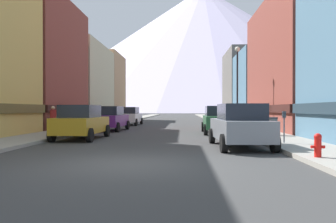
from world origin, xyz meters
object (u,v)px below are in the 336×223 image
car_left_2 (130,116)px  pedestrian_1 (53,121)px  car_right_1 (219,119)px  streetlamp_right (237,75)px  fire_hydrant_near (318,144)px  car_left_0 (81,122)px  parking_meter_near (284,122)px  car_left_1 (110,118)px  trash_bin_right (272,126)px  car_right_0 (240,126)px  potted_plant_0 (54,122)px  pedestrian_2 (75,119)px  pedestrian_0 (230,115)px

car_left_2 → pedestrian_1: size_ratio=2.77×
car_left_2 → car_right_1: same height
car_left_2 → streetlamp_right: streetlamp_right is taller
fire_hydrant_near → pedestrian_1: bearing=141.3°
car_left_0 → parking_meter_near: car_left_0 is taller
car_left_1 → car_right_1: 7.91m
trash_bin_right → streetlamp_right: bearing=100.5°
car_right_0 → pedestrian_1: car_right_0 is taller
fire_hydrant_near → trash_bin_right: bearing=83.8°
car_left_1 → car_right_1: (7.60, -2.18, 0.00)m
parking_meter_near → streetlamp_right: size_ratio=0.23×
potted_plant_0 → pedestrian_2: pedestrian_2 is taller
trash_bin_right → streetlamp_right: (-1.00, 5.39, 3.34)m
trash_bin_right → pedestrian_2: 13.57m
car_left_0 → car_left_2: same height
car_left_0 → car_left_2: size_ratio=0.99×
car_left_2 → streetlamp_right: (9.15, -8.91, 3.09)m
pedestrian_1 → car_left_2: bearing=79.5°
car_left_0 → pedestrian_1: car_left_0 is taller
car_left_0 → car_left_1: same height
car_left_1 → car_right_0: 12.70m
car_left_0 → pedestrian_2: 6.74m
car_left_1 → parking_meter_near: bearing=-45.1°
parking_meter_near → pedestrian_0: size_ratio=0.77×
streetlamp_right → potted_plant_0: bearing=-169.7°
parking_meter_near → pedestrian_1: 13.07m
car_left_2 → trash_bin_right: size_ratio=4.55×
parking_meter_near → trash_bin_right: size_ratio=1.36×
car_left_1 → car_left_2: 8.78m
trash_bin_right → pedestrian_2: size_ratio=0.64×
car_right_0 → pedestrian_0: (2.45, 19.72, 0.05)m
car_right_0 → potted_plant_0: bearing=144.2°
car_left_2 → streetlamp_right: bearing=-44.2°
streetlamp_right → pedestrian_1: bearing=-159.7°
trash_bin_right → car_left_0: bearing=-173.0°
car_right_1 → parking_meter_near: car_right_1 is taller
streetlamp_right → parking_meter_near: bearing=-87.6°
potted_plant_0 → car_right_0: bearing=-35.8°
car_left_1 → streetlamp_right: size_ratio=0.76×
pedestrian_1 → pedestrian_0: bearing=48.2°
car_right_0 → car_right_1: (-0.00, 7.99, 0.00)m
car_left_0 → pedestrian_1: 3.40m
car_left_0 → car_left_2: 15.56m
car_left_0 → pedestrian_2: size_ratio=2.90×
car_left_0 → car_left_2: bearing=90.0°
car_right_0 → car_left_2: bearing=111.9°
trash_bin_right → car_left_1: bearing=151.4°
car_left_2 → car_right_0: (7.60, -18.95, 0.00)m
car_left_0 → pedestrian_1: (-2.45, 2.36, -0.01)m
trash_bin_right → potted_plant_0: 13.72m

